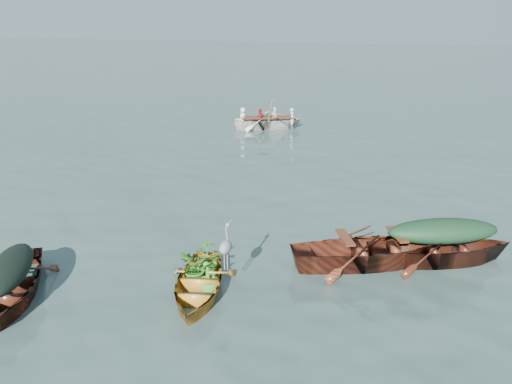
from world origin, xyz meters
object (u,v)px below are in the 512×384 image
at_px(green_tarp_boat, 439,262).
at_px(heron, 226,254).
at_px(open_wooden_boat, 369,265).
at_px(dark_covered_boat, 15,297).
at_px(yellow_dinghy, 198,295).
at_px(rowed_boat, 267,129).

bearing_deg(green_tarp_boat, heron, 101.16).
bearing_deg(heron, open_wooden_boat, 24.83).
distance_m(dark_covered_boat, open_wooden_boat, 7.17).
xyz_separation_m(yellow_dinghy, rowed_boat, (-1.89, 13.85, 0.00)).
bearing_deg(green_tarp_boat, yellow_dinghy, 99.68).
relative_size(dark_covered_boat, heron, 3.95).
relative_size(yellow_dinghy, rowed_boat, 0.72).
height_order(dark_covered_boat, open_wooden_boat, open_wooden_boat).
relative_size(green_tarp_boat, open_wooden_boat, 0.93).
bearing_deg(yellow_dinghy, heron, 5.19).
xyz_separation_m(yellow_dinghy, open_wooden_boat, (3.14, 2.04, 0.00)).
bearing_deg(rowed_boat, dark_covered_boat, 155.08).
bearing_deg(dark_covered_boat, yellow_dinghy, -9.95).
xyz_separation_m(dark_covered_boat, green_tarp_boat, (7.99, 3.50, 0.00)).
height_order(dark_covered_boat, green_tarp_boat, green_tarp_boat).
bearing_deg(open_wooden_boat, yellow_dinghy, 101.01).
distance_m(green_tarp_boat, heron, 4.81).
bearing_deg(green_tarp_boat, dark_covered_boat, 94.33).
bearing_deg(heron, rowed_boat, 89.03).
height_order(yellow_dinghy, green_tarp_boat, green_tarp_boat).
xyz_separation_m(green_tarp_boat, rowed_boat, (-6.50, 11.30, 0.00)).
relative_size(open_wooden_boat, heron, 5.10).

